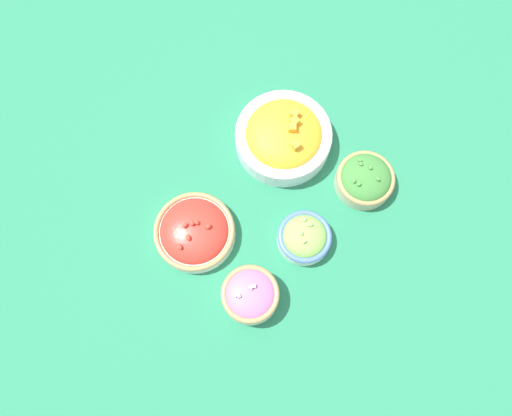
% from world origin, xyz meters
% --- Properties ---
extents(ground_plane, '(3.00, 3.00, 0.00)m').
position_xyz_m(ground_plane, '(0.00, 0.00, 0.00)').
color(ground_plane, '#23704C').
extents(bowl_squash, '(0.22, 0.22, 0.10)m').
position_xyz_m(bowl_squash, '(-0.17, -0.04, 0.04)').
color(bowl_squash, silver).
rests_on(bowl_squash, ground_plane).
extents(bowl_cherry_tomatoes, '(0.17, 0.17, 0.07)m').
position_xyz_m(bowl_cherry_tomatoes, '(0.12, -0.08, 0.02)').
color(bowl_cherry_tomatoes, silver).
rests_on(bowl_cherry_tomatoes, ground_plane).
extents(bowl_lettuce, '(0.12, 0.12, 0.06)m').
position_xyz_m(bowl_lettuce, '(-0.01, 0.12, 0.03)').
color(bowl_lettuce, white).
rests_on(bowl_lettuce, ground_plane).
extents(bowl_broccoli, '(0.13, 0.13, 0.07)m').
position_xyz_m(bowl_broccoli, '(-0.19, 0.16, 0.03)').
color(bowl_broccoli, beige).
rests_on(bowl_broccoli, ground_plane).
extents(bowl_red_onion, '(0.12, 0.12, 0.08)m').
position_xyz_m(bowl_red_onion, '(0.16, 0.09, 0.04)').
color(bowl_red_onion, silver).
rests_on(bowl_red_onion, ground_plane).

